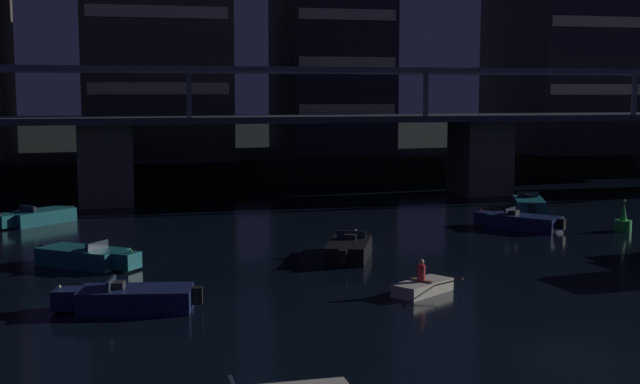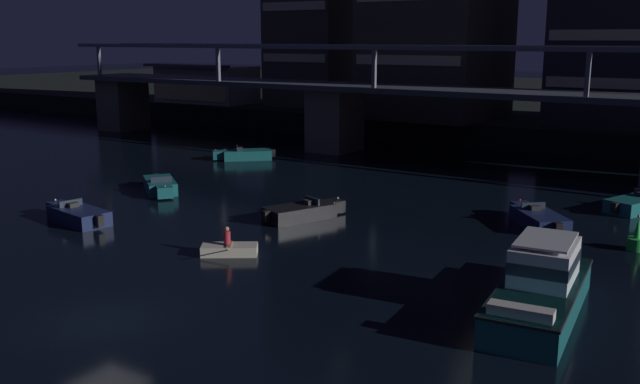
# 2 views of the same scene
# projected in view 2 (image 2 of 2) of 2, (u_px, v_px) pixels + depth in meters

# --- Properties ---
(ground_plane) EXTENTS (400.00, 400.00, 0.00)m
(ground_plane) POSITION_uv_depth(u_px,v_px,m) (102.00, 322.00, 25.21)
(ground_plane) COLOR black
(far_riverbank) EXTENTS (240.00, 80.00, 2.20)m
(far_riverbank) POSITION_uv_depth(u_px,v_px,m) (609.00, 105.00, 95.15)
(far_riverbank) COLOR black
(far_riverbank) RESTS_ON ground
(river_bridge) EXTENTS (88.52, 6.40, 9.38)m
(river_bridge) POSITION_uv_depth(u_px,v_px,m) (484.00, 112.00, 55.21)
(river_bridge) COLOR #605B51
(river_bridge) RESTS_ON ground
(tower_central) EXTENTS (9.17, 13.36, 20.57)m
(tower_central) POSITION_uv_depth(u_px,v_px,m) (618.00, 11.00, 64.09)
(tower_central) COLOR #282833
(tower_central) RESTS_ON far_riverbank
(waterfront_pavilion) EXTENTS (12.40, 7.40, 4.70)m
(waterfront_pavilion) POSITION_uv_depth(u_px,v_px,m) (206.00, 84.00, 86.15)
(waterfront_pavilion) COLOR #B2AD9E
(waterfront_pavilion) RESTS_ON far_riverbank
(cabin_cruiser_near_left) EXTENTS (3.49, 9.30, 2.79)m
(cabin_cruiser_near_left) POSITION_uv_depth(u_px,v_px,m) (542.00, 286.00, 25.82)
(cabin_cruiser_near_left) COLOR #196066
(cabin_cruiser_near_left) RESTS_ON ground
(speedboat_near_right) EXTENTS (3.13, 5.07, 1.16)m
(speedboat_near_right) POSITION_uv_depth(u_px,v_px,m) (303.00, 212.00, 39.49)
(speedboat_near_right) COLOR black
(speedboat_near_right) RESTS_ON ground
(speedboat_mid_left) EXTENTS (4.50, 4.26, 1.16)m
(speedboat_mid_left) POSITION_uv_depth(u_px,v_px,m) (245.00, 155.00, 58.81)
(speedboat_mid_left) COLOR #196066
(speedboat_mid_left) RESTS_ON ground
(speedboat_mid_center) EXTENTS (5.23, 2.45, 1.16)m
(speedboat_mid_center) POSITION_uv_depth(u_px,v_px,m) (77.00, 215.00, 38.78)
(speedboat_mid_center) COLOR #19234C
(speedboat_mid_center) RESTS_ON ground
(speedboat_mid_right) EXTENTS (4.66, 4.04, 1.16)m
(speedboat_mid_right) POSITION_uv_depth(u_px,v_px,m) (160.00, 186.00, 46.38)
(speedboat_mid_right) COLOR #196066
(speedboat_mid_right) RESTS_ON ground
(speedboat_far_center) EXTENTS (3.12, 5.07, 1.16)m
(speedboat_far_center) POSITION_uv_depth(u_px,v_px,m) (638.00, 204.00, 41.41)
(speedboat_far_center) COLOR #196066
(speedboat_far_center) RESTS_ON ground
(speedboat_far_right) EXTENTS (4.20, 4.55, 1.16)m
(speedboat_far_right) POSITION_uv_depth(u_px,v_px,m) (538.00, 218.00, 38.01)
(speedboat_far_right) COLOR #19234C
(speedboat_far_right) RESTS_ON ground
(channel_buoy) EXTENTS (0.90, 0.90, 1.76)m
(channel_buoy) POSITION_uv_depth(u_px,v_px,m) (637.00, 241.00, 33.63)
(channel_buoy) COLOR green
(channel_buoy) RESTS_ON ground
(dinghy_with_paddler) EXTENTS (2.77, 2.70, 1.36)m
(dinghy_with_paddler) POSITION_uv_depth(u_px,v_px,m) (229.00, 249.00, 32.97)
(dinghy_with_paddler) COLOR beige
(dinghy_with_paddler) RESTS_ON ground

